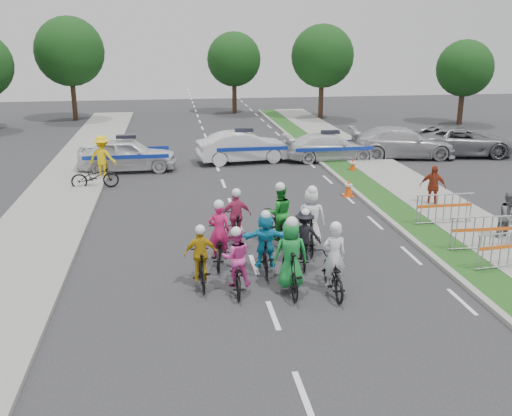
{
  "coord_description": "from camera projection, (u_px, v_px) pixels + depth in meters",
  "views": [
    {
      "loc": [
        -2.13,
        -11.51,
        6.18
      ],
      "look_at": [
        0.32,
        4.77,
        1.1
      ],
      "focal_mm": 40.0,
      "sensor_mm": 36.0,
      "label": 1
    }
  ],
  "objects": [
    {
      "name": "rider_3",
      "position": [
        201.0,
        262.0,
        14.31
      ],
      "size": [
        0.86,
        1.61,
        1.68
      ],
      "rotation": [
        0.0,
        0.0,
        3.18
      ],
      "color": "black",
      "rests_on": "ground"
    },
    {
      "name": "rider_2",
      "position": [
        236.0,
        267.0,
        14.05
      ],
      "size": [
        0.74,
        1.71,
        1.72
      ],
      "rotation": [
        0.0,
        0.0,
        3.11
      ],
      "color": "black",
      "rests_on": "ground"
    },
    {
      "name": "rider_5",
      "position": [
        265.0,
        246.0,
        15.17
      ],
      "size": [
        1.43,
        1.71,
        1.76
      ],
      "rotation": [
        0.0,
        0.0,
        3.05
      ],
      "color": "black",
      "rests_on": "ground"
    },
    {
      "name": "rider_0",
      "position": [
        333.0,
        269.0,
        13.98
      ],
      "size": [
        0.7,
        1.86,
        1.88
      ],
      "rotation": [
        0.0,
        0.0,
        3.11
      ],
      "color": "black",
      "rests_on": "ground"
    },
    {
      "name": "spectator_2",
      "position": [
        433.0,
        186.0,
        20.84
      ],
      "size": [
        0.99,
        0.83,
        1.59
      ],
      "primitive_type": "imported",
      "rotation": [
        0.0,
        0.0,
        -0.57
      ],
      "color": "#96341B",
      "rests_on": "ground"
    },
    {
      "name": "spectator_1",
      "position": [
        509.0,
        217.0,
        17.37
      ],
      "size": [
        0.89,
        0.77,
        1.58
      ],
      "primitive_type": "imported",
      "rotation": [
        0.0,
        0.0,
        0.25
      ],
      "color": "#5C5C61",
      "rests_on": "ground"
    },
    {
      "name": "rider_7",
      "position": [
        311.0,
        225.0,
        16.68
      ],
      "size": [
        0.91,
        1.96,
        2.0
      ],
      "rotation": [
        0.0,
        0.0,
        2.99
      ],
      "color": "black",
      "rests_on": "ground"
    },
    {
      "name": "cone_0",
      "position": [
        349.0,
        188.0,
        22.39
      ],
      "size": [
        0.4,
        0.4,
        0.7
      ],
      "color": "#F24C0C",
      "rests_on": "ground"
    },
    {
      "name": "police_car_2",
      "position": [
        330.0,
        147.0,
        28.69
      ],
      "size": [
        4.67,
        1.98,
        1.34
      ],
      "primitive_type": "imported",
      "rotation": [
        0.0,
        0.0,
        1.59
      ],
      "color": "silver",
      "rests_on": "ground"
    },
    {
      "name": "parked_bike",
      "position": [
        95.0,
        176.0,
        23.5
      ],
      "size": [
        1.98,
        0.88,
        1.01
      ],
      "primitive_type": "imported",
      "rotation": [
        0.0,
        0.0,
        1.69
      ],
      "color": "black",
      "rests_on": "ground"
    },
    {
      "name": "tree_2",
      "position": [
        465.0,
        68.0,
        39.01
      ],
      "size": [
        3.85,
        3.85,
        5.77
      ],
      "color": "#382619",
      "rests_on": "ground"
    },
    {
      "name": "marshal_hiviz",
      "position": [
        102.0,
        157.0,
        24.97
      ],
      "size": [
        1.39,
        1.07,
        1.9
      ],
      "primitive_type": "imported",
      "rotation": [
        0.0,
        0.0,
        2.81
      ],
      "color": "yellow",
      "rests_on": "ground"
    },
    {
      "name": "barrier_0",
      "position": [
        509.0,
        252.0,
        15.27
      ],
      "size": [
        2.04,
        0.7,
        1.12
      ],
      "primitive_type": null,
      "rotation": [
        0.0,
        0.0,
        0.1
      ],
      "color": "#A5A8AD",
      "rests_on": "ground"
    },
    {
      "name": "cone_1",
      "position": [
        353.0,
        165.0,
        26.21
      ],
      "size": [
        0.4,
        0.4,
        0.7
      ],
      "color": "#F24C0C",
      "rests_on": "ground"
    },
    {
      "name": "rider_9",
      "position": [
        236.0,
        223.0,
        17.11
      ],
      "size": [
        0.93,
        1.74,
        1.81
      ],
      "rotation": [
        0.0,
        0.0,
        3.2
      ],
      "color": "black",
      "rests_on": "ground"
    },
    {
      "name": "civilian_suv",
      "position": [
        460.0,
        141.0,
        29.77
      ],
      "size": [
        5.85,
        3.37,
        1.53
      ],
      "primitive_type": "imported",
      "rotation": [
        0.0,
        0.0,
        1.42
      ],
      "color": "slate",
      "rests_on": "ground"
    },
    {
      "name": "sidewalk_left",
      "position": [
        26.0,
        249.0,
        16.78
      ],
      "size": [
        3.0,
        60.0,
        0.13
      ],
      "primitive_type": "cube",
      "color": "gray",
      "rests_on": "ground"
    },
    {
      "name": "rider_6",
      "position": [
        219.0,
        243.0,
        15.73
      ],
      "size": [
        0.9,
        1.92,
        1.89
      ],
      "rotation": [
        0.0,
        0.0,
        3.0
      ],
      "color": "black",
      "rests_on": "ground"
    },
    {
      "name": "rider_4",
      "position": [
        304.0,
        243.0,
        15.66
      ],
      "size": [
        1.0,
        1.7,
        1.66
      ],
      "rotation": [
        0.0,
        0.0,
        2.95
      ],
      "color": "black",
      "rests_on": "ground"
    },
    {
      "name": "curb_right",
      "position": [
        401.0,
        230.0,
        18.44
      ],
      "size": [
        0.2,
        60.0,
        0.12
      ],
      "primitive_type": "cube",
      "color": "gray",
      "rests_on": "ground"
    },
    {
      "name": "rider_8",
      "position": [
        279.0,
        222.0,
        17.15
      ],
      "size": [
        0.88,
        1.99,
        1.98
      ],
      "rotation": [
        0.0,
        0.0,
        3.23
      ],
      "color": "black",
      "rests_on": "ground"
    },
    {
      "name": "police_car_1",
      "position": [
        244.0,
        147.0,
        28.19
      ],
      "size": [
        4.78,
        2.15,
        1.52
      ],
      "primitive_type": "imported",
      "rotation": [
        0.0,
        0.0,
        1.69
      ],
      "color": "silver",
      "rests_on": "ground"
    },
    {
      "name": "sidewalk_right",
      "position": [
        473.0,
        226.0,
        18.79
      ],
      "size": [
        2.4,
        60.0,
        0.13
      ],
      "primitive_type": "cube",
      "color": "gray",
      "rests_on": "ground"
    },
    {
      "name": "tree_3",
      "position": [
        70.0,
        52.0,
        40.52
      ],
      "size": [
        4.9,
        4.9,
        7.35
      ],
      "color": "#382619",
      "rests_on": "ground"
    },
    {
      "name": "barrier_1",
      "position": [
        482.0,
        235.0,
        16.56
      ],
      "size": [
        2.01,
        0.55,
        1.12
      ],
      "primitive_type": null,
      "rotation": [
        0.0,
        0.0,
        -0.03
      ],
      "color": "#A5A8AD",
      "rests_on": "ground"
    },
    {
      "name": "grass_strip",
      "position": [
        421.0,
        229.0,
        18.54
      ],
      "size": [
        1.2,
        60.0,
        0.11
      ],
      "primitive_type": "cube",
      "color": "#164014",
      "rests_on": "ground"
    },
    {
      "name": "tree_4",
      "position": [
        234.0,
        59.0,
        44.33
      ],
      "size": [
        4.2,
        4.2,
        6.3
      ],
      "color": "#382619",
      "rests_on": "ground"
    },
    {
      "name": "tree_1",
      "position": [
        322.0,
        56.0,
        41.3
      ],
      "size": [
        4.55,
        4.55,
        6.82
      ],
      "color": "#382619",
      "rests_on": "ground"
    },
    {
      "name": "ground",
      "position": [
        273.0,
        315.0,
        13.0
      ],
      "size": [
        90.0,
        90.0,
        0.0
      ],
      "primitive_type": "plane",
      "color": "#28282B",
      "rests_on": "ground"
    },
    {
      "name": "police_car_0",
      "position": [
        127.0,
        155.0,
        26.43
      ],
      "size": [
        4.51,
        1.86,
        1.53
      ],
      "primitive_type": "imported",
      "rotation": [
        0.0,
        0.0,
        1.56
      ],
      "color": "silver",
      "rests_on": "ground"
    },
    {
      "name": "barrier_2",
      "position": [
        444.0,
        210.0,
        18.84
      ],
      "size": [
        2.0,
        0.51,
        1.12
      ],
      "primitive_type": null,
      "rotation": [
        0.0,
        0.0,
        0.0
      ],
      "color": "#A5A8AD",
      "rests_on": "ground"
    },
    {
      "name": "rider_1",
      "position": [
        290.0,
        263.0,
        13.97
      ],
      "size": [
        0.84,
        1.9,
        1.99
      ],
      "rotation": [
        0.0,
        0.0,
        3.13
      ],
      "color": "black",
      "rests_on": "ground"
    },
    {
      "name": "civilian_sedan",
      "position": [
        402.0,
        142.0,
        29.25
      ],
      "size": [
        5.64,
        2.94,
        1.56
      ],
      "primitive_type": "imported",
      "rotation": [
        0.0,
        0.0,
        1.43
      ],
      "color": "#ABABB0",
      "rests_on": "ground"
    }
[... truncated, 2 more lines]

